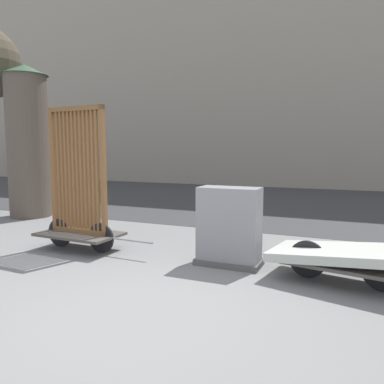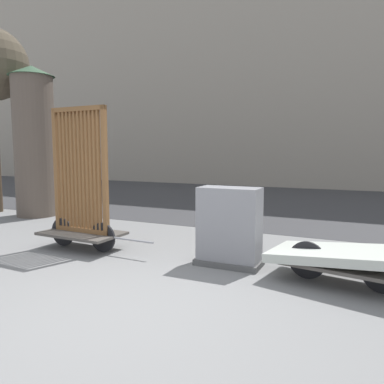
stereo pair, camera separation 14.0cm
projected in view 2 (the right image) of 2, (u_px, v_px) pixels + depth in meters
The scene contains 7 objects.
ground_plane at pixel (122, 310), 3.69m from camera, with size 60.00×60.00×0.00m, color slate.
road_strip at pixel (287, 202), 11.28m from camera, with size 56.00×8.98×0.01m.
building_facade at pixel (320, 33), 16.38m from camera, with size 48.00×4.00×13.39m.
bike_cart_with_bedframe at pixel (81, 199), 5.89m from camera, with size 2.01×0.80×2.23m.
bike_cart_with_mattress at pixel (344, 257), 4.32m from camera, with size 2.23×1.10×0.51m.
utility_cabinet at pixel (229, 230), 5.08m from camera, with size 0.89×0.46×1.07m.
advertising_column at pixel (34, 141), 8.83m from camera, with size 1.05×1.05×3.52m.
Camera 2 is at (2.12, -2.91, 1.57)m, focal length 35.00 mm.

